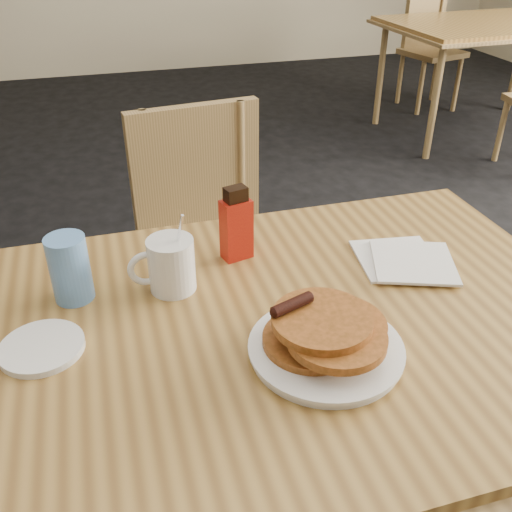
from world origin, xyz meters
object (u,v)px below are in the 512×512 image
at_px(syrup_bottle, 236,226).
at_px(neighbor_table, 491,27).
at_px(main_table, 272,339).
at_px(pancake_plate, 326,339).
at_px(chair_neighbor_far, 429,38).
at_px(coffee_mug, 170,264).
at_px(blue_tumbler, 70,269).
at_px(chair_main_far, 205,230).

bearing_deg(syrup_bottle, neighbor_table, 31.40).
relative_size(main_table, pancake_plate, 4.93).
height_order(chair_neighbor_far, coffee_mug, coffee_mug).
xyz_separation_m(main_table, syrup_bottle, (-0.00, 0.24, 0.12)).
bearing_deg(pancake_plate, chair_neighbor_far, 56.22).
relative_size(neighbor_table, chair_neighbor_far, 1.58).
bearing_deg(blue_tumbler, chair_main_far, 57.41).
height_order(neighbor_table, syrup_bottle, syrup_bottle).
height_order(neighbor_table, chair_neighbor_far, chair_neighbor_far).
bearing_deg(coffee_mug, syrup_bottle, 27.80).
height_order(pancake_plate, syrup_bottle, syrup_bottle).
relative_size(pancake_plate, syrup_bottle, 1.61).
relative_size(syrup_bottle, blue_tumbler, 1.24).
bearing_deg(syrup_bottle, chair_neighbor_far, 38.91).
bearing_deg(main_table, syrup_bottle, 91.17).
height_order(chair_neighbor_far, blue_tumbler, blue_tumbler).
distance_m(coffee_mug, syrup_bottle, 0.17).
relative_size(chair_main_far, pancake_plate, 3.45).
bearing_deg(blue_tumbler, coffee_mug, -6.91).
relative_size(chair_main_far, blue_tumbler, 6.86).
distance_m(neighbor_table, chair_neighbor_far, 0.74).
bearing_deg(syrup_bottle, chair_main_far, 72.99).
bearing_deg(coffee_mug, chair_neighbor_far, 52.33).
xyz_separation_m(syrup_bottle, blue_tumbler, (-0.34, -0.06, -0.01)).
bearing_deg(chair_main_far, pancake_plate, -94.61).
bearing_deg(chair_neighbor_far, chair_main_far, -146.05).
distance_m(chair_main_far, chair_neighbor_far, 3.47).
distance_m(chair_main_far, coffee_mug, 0.68).
xyz_separation_m(coffee_mug, syrup_bottle, (0.15, 0.08, 0.02)).
height_order(neighbor_table, pancake_plate, pancake_plate).
height_order(chair_main_far, blue_tumbler, chair_main_far).
distance_m(coffee_mug, blue_tumbler, 0.18).
bearing_deg(chair_main_far, coffee_mug, -113.87).
height_order(main_table, chair_main_far, chair_main_far).
height_order(main_table, syrup_bottle, syrup_bottle).
relative_size(coffee_mug, blue_tumbler, 1.29).
distance_m(pancake_plate, syrup_bottle, 0.35).
bearing_deg(coffee_mug, neighbor_table, 45.00).
xyz_separation_m(chair_neighbor_far, coffee_mug, (-2.51, -3.16, 0.29)).
xyz_separation_m(chair_main_far, coffee_mug, (-0.18, -0.59, 0.27)).
bearing_deg(chair_main_far, main_table, -98.68).
distance_m(main_table, chair_neighbor_far, 4.07).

